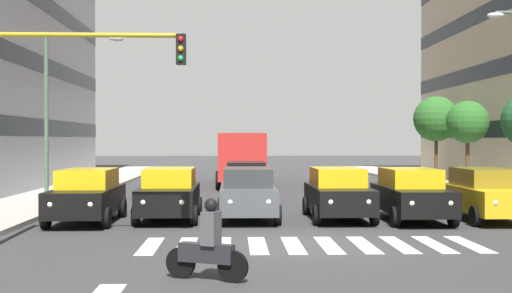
% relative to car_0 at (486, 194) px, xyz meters
% --- Properties ---
extents(ground_plane, '(180.00, 180.00, 0.00)m').
position_rel_car_0_xyz_m(ground_plane, '(6.36, 4.84, -0.89)').
color(ground_plane, '#38383A').
extents(crosswalk_markings, '(8.55, 2.80, 0.01)m').
position_rel_car_0_xyz_m(crosswalk_markings, '(6.36, 4.84, -0.88)').
color(crosswalk_markings, silver).
rests_on(crosswalk_markings, ground_plane).
extents(car_0, '(2.02, 4.44, 1.72)m').
position_rel_car_0_xyz_m(car_0, '(0.00, 0.00, 0.00)').
color(car_0, gold).
rests_on(car_0, ground_plane).
extents(car_1, '(2.02, 4.44, 1.72)m').
position_rel_car_0_xyz_m(car_1, '(2.50, 0.04, 0.00)').
color(car_1, black).
rests_on(car_1, ground_plane).
extents(car_2, '(2.02, 4.44, 1.72)m').
position_rel_car_0_xyz_m(car_2, '(4.83, -0.45, 0.00)').
color(car_2, black).
rests_on(car_2, ground_plane).
extents(car_3, '(2.02, 4.44, 1.72)m').
position_rel_car_0_xyz_m(car_3, '(7.84, -0.53, 0.00)').
color(car_3, '#474C51').
rests_on(car_3, ground_plane).
extents(car_4, '(2.02, 4.44, 1.72)m').
position_rel_car_0_xyz_m(car_4, '(10.44, -0.55, 0.00)').
color(car_4, black).
rests_on(car_4, ground_plane).
extents(car_5, '(2.02, 4.44, 1.72)m').
position_rel_car_0_xyz_m(car_5, '(13.03, 0.05, 0.00)').
color(car_5, black).
rests_on(car_5, ground_plane).
extents(car_row2_0, '(2.02, 4.44, 1.72)m').
position_rel_car_0_xyz_m(car_row2_0, '(7.77, -6.56, 0.00)').
color(car_row2_0, black).
rests_on(car_row2_0, ground_plane).
extents(bus_behind_traffic, '(2.78, 10.50, 3.00)m').
position_rel_car_0_xyz_m(bus_behind_traffic, '(7.84, -17.34, 0.97)').
color(bus_behind_traffic, red).
rests_on(bus_behind_traffic, ground_plane).
extents(motorcycle_with_rider, '(1.60, 0.77, 1.57)m').
position_rel_car_0_xyz_m(motorcycle_with_rider, '(8.82, 8.96, -0.24)').
color(motorcycle_with_rider, black).
rests_on(motorcycle_with_rider, ground_plane).
extents(traffic_light_gantry, '(4.90, 0.36, 5.50)m').
position_rel_car_0_xyz_m(traffic_light_gantry, '(12.90, 4.76, 2.86)').
color(traffic_light_gantry, '#AD991E').
rests_on(traffic_light_gantry, ground_plane).
extents(street_lamp_right, '(2.98, 0.28, 6.57)m').
position_rel_car_0_xyz_m(street_lamp_right, '(14.82, -3.65, 3.34)').
color(street_lamp_right, '#4C6B56').
rests_on(street_lamp_right, sidewalk_right).
extents(street_tree_2, '(2.17, 2.17, 4.51)m').
position_rel_car_0_xyz_m(street_tree_2, '(-3.71, -12.09, 2.66)').
color(street_tree_2, '#513823').
rests_on(street_tree_2, sidewalk_left).
extents(street_tree_3, '(2.68, 2.68, 5.08)m').
position_rel_car_0_xyz_m(street_tree_3, '(-3.76, -17.50, 2.99)').
color(street_tree_3, '#513823').
rests_on(street_tree_3, sidewalk_left).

